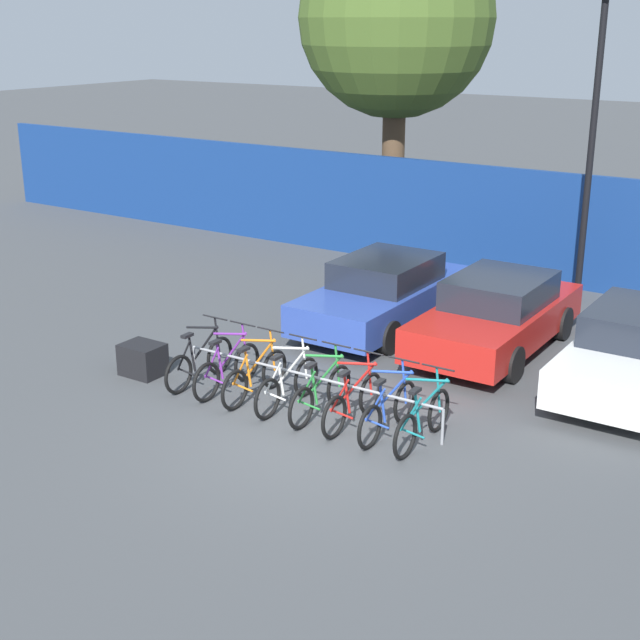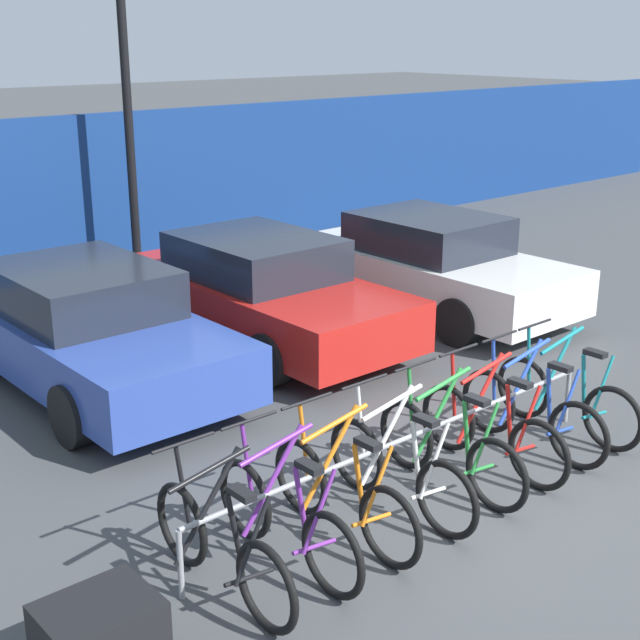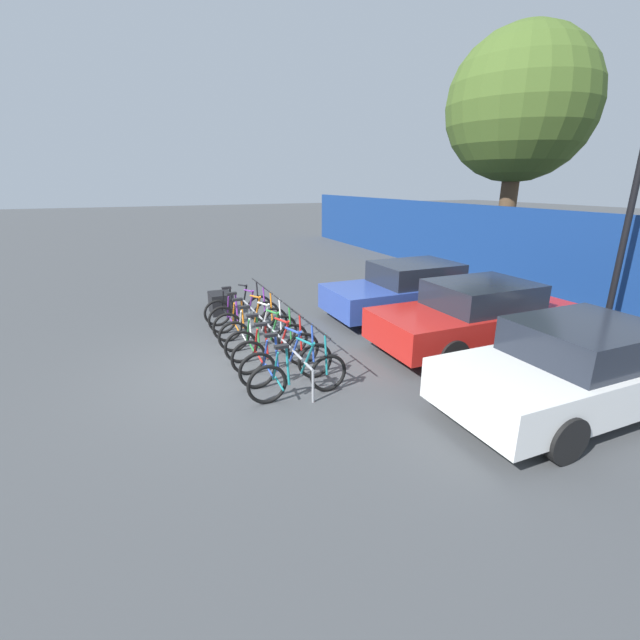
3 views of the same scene
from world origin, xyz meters
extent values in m
plane|color=#424447|center=(0.00, 0.00, 0.00)|extent=(120.00, 120.00, 0.00)
cube|color=navy|center=(0.00, 9.50, 1.30)|extent=(36.00, 0.16, 2.59)
cylinder|color=gray|center=(-0.63, 0.68, 0.55)|extent=(4.67, 0.04, 0.04)
cylinder|color=gray|center=(-2.96, 0.68, 0.28)|extent=(0.04, 0.04, 0.55)
cylinder|color=gray|center=(1.70, 0.68, 0.28)|extent=(0.04, 0.04, 0.55)
torus|color=black|center=(-2.71, 0.00, 0.33)|extent=(0.06, 0.66, 0.66)
torus|color=black|center=(-2.71, 1.05, 0.33)|extent=(0.06, 0.66, 0.66)
cylinder|color=black|center=(-2.71, 0.68, 0.65)|extent=(0.60, 0.04, 0.76)
cylinder|color=black|center=(-2.71, 0.63, 0.96)|extent=(0.68, 0.04, 0.16)
cylinder|color=black|center=(-2.71, 0.35, 0.59)|extent=(0.14, 0.04, 0.63)
cylinder|color=black|center=(-2.71, 0.15, 0.61)|extent=(0.32, 0.03, 0.58)
cylinder|color=black|center=(-2.71, 0.20, 0.31)|extent=(0.40, 0.03, 0.08)
cylinder|color=black|center=(-2.71, 1.01, 0.68)|extent=(0.12, 0.04, 0.69)
cylinder|color=black|center=(-2.71, 0.97, 1.04)|extent=(0.52, 0.03, 0.03)
cube|color=black|center=(-2.71, 0.25, 0.93)|extent=(0.10, 0.22, 0.05)
torus|color=black|center=(-2.12, 0.00, 0.33)|extent=(0.06, 0.66, 0.66)
torus|color=black|center=(-2.12, 1.05, 0.33)|extent=(0.06, 0.66, 0.66)
cylinder|color=#752D99|center=(-2.12, 0.68, 0.65)|extent=(0.60, 0.04, 0.76)
cylinder|color=#752D99|center=(-2.12, 0.63, 0.96)|extent=(0.68, 0.04, 0.16)
cylinder|color=#752D99|center=(-2.12, 0.35, 0.59)|extent=(0.14, 0.04, 0.63)
cylinder|color=#752D99|center=(-2.12, 0.15, 0.61)|extent=(0.32, 0.03, 0.58)
cylinder|color=#752D99|center=(-2.12, 0.20, 0.31)|extent=(0.40, 0.03, 0.08)
cylinder|color=#752D99|center=(-2.12, 1.01, 0.68)|extent=(0.12, 0.04, 0.69)
cylinder|color=black|center=(-2.12, 0.97, 1.04)|extent=(0.52, 0.03, 0.03)
cube|color=black|center=(-2.12, 0.25, 0.93)|extent=(0.10, 0.22, 0.05)
torus|color=black|center=(-1.55, 0.00, 0.33)|extent=(0.06, 0.66, 0.66)
torus|color=black|center=(-1.55, 1.05, 0.33)|extent=(0.06, 0.66, 0.66)
cylinder|color=orange|center=(-1.55, 0.68, 0.65)|extent=(0.60, 0.04, 0.76)
cylinder|color=orange|center=(-1.55, 0.63, 0.96)|extent=(0.68, 0.04, 0.16)
cylinder|color=orange|center=(-1.55, 0.35, 0.59)|extent=(0.14, 0.04, 0.63)
cylinder|color=orange|center=(-1.55, 0.15, 0.61)|extent=(0.32, 0.03, 0.58)
cylinder|color=orange|center=(-1.55, 0.20, 0.31)|extent=(0.40, 0.03, 0.08)
cylinder|color=orange|center=(-1.55, 1.01, 0.68)|extent=(0.12, 0.04, 0.69)
cylinder|color=black|center=(-1.55, 0.97, 1.04)|extent=(0.52, 0.03, 0.03)
cube|color=black|center=(-1.55, 0.25, 0.93)|extent=(0.10, 0.22, 0.05)
torus|color=black|center=(-0.92, 0.00, 0.33)|extent=(0.06, 0.66, 0.66)
torus|color=black|center=(-0.92, 1.05, 0.33)|extent=(0.06, 0.66, 0.66)
cylinder|color=silver|center=(-0.92, 0.68, 0.65)|extent=(0.60, 0.04, 0.76)
cylinder|color=silver|center=(-0.92, 0.63, 0.96)|extent=(0.68, 0.04, 0.16)
cylinder|color=silver|center=(-0.92, 0.35, 0.59)|extent=(0.14, 0.04, 0.63)
cylinder|color=silver|center=(-0.92, 0.15, 0.61)|extent=(0.32, 0.03, 0.58)
cylinder|color=silver|center=(-0.92, 0.20, 0.31)|extent=(0.40, 0.03, 0.08)
cylinder|color=silver|center=(-0.92, 1.01, 0.68)|extent=(0.12, 0.04, 0.69)
cylinder|color=black|center=(-0.92, 0.97, 1.04)|extent=(0.52, 0.03, 0.03)
cube|color=black|center=(-0.92, 0.25, 0.93)|extent=(0.10, 0.22, 0.05)
torus|color=black|center=(-0.29, 0.00, 0.33)|extent=(0.06, 0.66, 0.66)
torus|color=black|center=(-0.29, 1.05, 0.33)|extent=(0.06, 0.66, 0.66)
cylinder|color=#288438|center=(-0.29, 0.68, 0.65)|extent=(0.60, 0.04, 0.76)
cylinder|color=#288438|center=(-0.29, 0.63, 0.96)|extent=(0.68, 0.04, 0.16)
cylinder|color=#288438|center=(-0.29, 0.35, 0.59)|extent=(0.14, 0.04, 0.63)
cylinder|color=#288438|center=(-0.29, 0.15, 0.61)|extent=(0.32, 0.03, 0.58)
cylinder|color=#288438|center=(-0.29, 0.20, 0.31)|extent=(0.40, 0.03, 0.08)
cylinder|color=#288438|center=(-0.29, 1.01, 0.68)|extent=(0.12, 0.04, 0.69)
cylinder|color=black|center=(-0.29, 0.97, 1.04)|extent=(0.52, 0.03, 0.03)
cube|color=black|center=(-0.29, 0.25, 0.93)|extent=(0.10, 0.22, 0.05)
torus|color=black|center=(0.29, 0.00, 0.33)|extent=(0.06, 0.66, 0.66)
torus|color=black|center=(0.29, 1.05, 0.33)|extent=(0.06, 0.66, 0.66)
cylinder|color=red|center=(0.29, 0.68, 0.65)|extent=(0.60, 0.04, 0.76)
cylinder|color=red|center=(0.29, 0.63, 0.96)|extent=(0.68, 0.04, 0.16)
cylinder|color=red|center=(0.29, 0.35, 0.59)|extent=(0.14, 0.04, 0.63)
cylinder|color=red|center=(0.29, 0.15, 0.61)|extent=(0.32, 0.03, 0.58)
cylinder|color=red|center=(0.29, 0.20, 0.31)|extent=(0.40, 0.03, 0.08)
cylinder|color=red|center=(0.29, 1.01, 0.68)|extent=(0.12, 0.04, 0.69)
cylinder|color=black|center=(0.29, 0.97, 1.04)|extent=(0.52, 0.03, 0.03)
cube|color=black|center=(0.29, 0.25, 0.93)|extent=(0.10, 0.22, 0.05)
torus|color=black|center=(0.89, 0.00, 0.33)|extent=(0.06, 0.66, 0.66)
torus|color=black|center=(0.89, 1.05, 0.33)|extent=(0.06, 0.66, 0.66)
cylinder|color=#284CB7|center=(0.89, 0.68, 0.65)|extent=(0.60, 0.04, 0.76)
cylinder|color=#284CB7|center=(0.89, 0.63, 0.96)|extent=(0.68, 0.04, 0.16)
cylinder|color=#284CB7|center=(0.89, 0.35, 0.59)|extent=(0.14, 0.04, 0.63)
cylinder|color=#284CB7|center=(0.89, 0.15, 0.61)|extent=(0.32, 0.03, 0.58)
cylinder|color=#284CB7|center=(0.89, 0.20, 0.31)|extent=(0.40, 0.03, 0.08)
cylinder|color=#284CB7|center=(0.89, 1.01, 0.68)|extent=(0.12, 0.04, 0.69)
cylinder|color=black|center=(0.89, 0.97, 1.04)|extent=(0.52, 0.03, 0.03)
cube|color=black|center=(0.89, 0.25, 0.93)|extent=(0.10, 0.22, 0.05)
torus|color=black|center=(1.45, 0.00, 0.33)|extent=(0.06, 0.66, 0.66)
torus|color=black|center=(1.45, 1.05, 0.33)|extent=(0.06, 0.66, 0.66)
cylinder|color=#197A7F|center=(1.45, 0.68, 0.65)|extent=(0.60, 0.04, 0.76)
cylinder|color=#197A7F|center=(1.45, 0.63, 0.96)|extent=(0.68, 0.04, 0.16)
cylinder|color=#197A7F|center=(1.45, 0.35, 0.59)|extent=(0.14, 0.04, 0.63)
cylinder|color=#197A7F|center=(1.45, 0.15, 0.61)|extent=(0.32, 0.03, 0.58)
cylinder|color=#197A7F|center=(1.45, 0.20, 0.31)|extent=(0.40, 0.03, 0.08)
cylinder|color=#197A7F|center=(1.45, 1.01, 0.68)|extent=(0.12, 0.04, 0.69)
cylinder|color=black|center=(1.45, 0.97, 1.04)|extent=(0.52, 0.03, 0.03)
cube|color=black|center=(1.45, 0.25, 0.93)|extent=(0.10, 0.22, 0.05)
cube|color=#2D479E|center=(-1.58, 4.76, 0.57)|extent=(1.80, 4.42, 0.62)
cube|color=#1E232D|center=(-1.58, 4.87, 1.14)|extent=(1.58, 2.03, 0.52)
cylinder|color=black|center=(-0.73, 6.04, 0.32)|extent=(0.20, 0.64, 0.64)
cylinder|color=black|center=(-2.44, 3.48, 0.32)|extent=(0.20, 0.64, 0.64)
cylinder|color=black|center=(-0.73, 3.48, 0.32)|extent=(0.20, 0.64, 0.64)
cube|color=red|center=(0.81, 4.72, 0.57)|extent=(1.80, 4.38, 0.62)
cube|color=#1E232D|center=(0.81, 4.82, 1.14)|extent=(1.58, 2.02, 0.52)
cylinder|color=black|center=(-0.05, 5.99, 0.32)|extent=(0.20, 0.64, 0.64)
cylinder|color=black|center=(1.66, 5.99, 0.32)|extent=(0.20, 0.64, 0.64)
cylinder|color=black|center=(-0.05, 3.45, 0.32)|extent=(0.20, 0.64, 0.64)
cylinder|color=black|center=(1.66, 3.45, 0.32)|extent=(0.20, 0.64, 0.64)
cube|color=silver|center=(3.48, 4.20, 0.57)|extent=(1.80, 4.26, 0.62)
cube|color=#1E232D|center=(3.48, 4.31, 1.14)|extent=(1.58, 1.96, 0.52)
cylinder|color=black|center=(2.63, 5.44, 0.32)|extent=(0.20, 0.64, 0.64)
cylinder|color=black|center=(4.34, 5.44, 0.32)|extent=(0.20, 0.64, 0.64)
cylinder|color=black|center=(2.63, 2.97, 0.32)|extent=(0.20, 0.64, 0.64)
cylinder|color=black|center=(4.34, 2.97, 0.32)|extent=(0.20, 0.64, 0.64)
cylinder|color=black|center=(1.14, 8.50, 3.10)|extent=(0.14, 0.14, 6.20)
camera|label=1|loc=(6.58, -9.98, 5.81)|focal=50.00mm
camera|label=2|loc=(-5.76, -4.10, 3.87)|focal=50.00mm
camera|label=3|loc=(7.34, -1.64, 3.36)|focal=24.00mm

